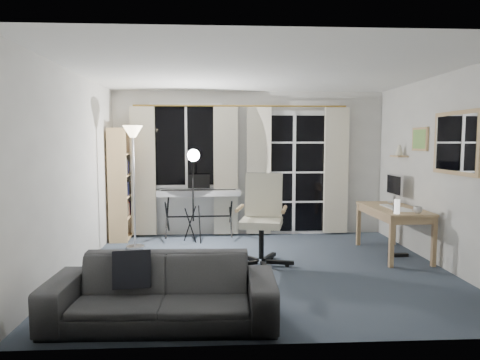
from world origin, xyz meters
name	(u,v)px	position (x,y,z in m)	size (l,w,h in m)	color
floor	(261,269)	(0.00, 0.00, -0.01)	(4.50, 4.00, 0.02)	#343E4C
window	(186,146)	(-1.05, 1.97, 1.50)	(1.20, 0.08, 1.40)	white
french_door	(294,174)	(0.75, 1.97, 1.03)	(1.32, 0.09, 2.11)	white
curtains	(242,170)	(-0.14, 1.88, 1.09)	(3.60, 0.07, 2.13)	gold
bookshelf	(120,186)	(-2.12, 1.80, 0.84)	(0.32, 0.84, 1.78)	tan
torchiere_lamp	(133,150)	(-1.76, 1.11, 1.45)	(0.37, 0.37, 1.80)	#B2B2B7
keyboard_piano	(199,194)	(-0.84, 1.70, 0.73)	(1.34, 0.67, 0.96)	black
studio_light	(193,166)	(-0.91, 1.37, 1.19)	(0.30, 0.30, 1.49)	black
office_chair	(263,210)	(0.04, 0.26, 0.68)	(0.80, 0.80, 1.16)	black
desk	(393,213)	(1.88, 0.53, 0.58)	(0.64, 1.25, 0.66)	tan
monitor	(395,186)	(2.08, 0.98, 0.92)	(0.16, 0.48, 0.42)	silver
desk_clutter	(396,221)	(1.83, 0.31, 0.52)	(0.38, 0.76, 0.84)	white
mug	(418,209)	(1.98, 0.03, 0.72)	(0.11, 0.09, 0.11)	silver
wall_mirror	(456,143)	(2.22, -0.35, 1.55)	(0.04, 0.94, 0.74)	tan
framed_print	(420,139)	(2.23, 0.55, 1.60)	(0.03, 0.42, 0.32)	tan
wall_shelf	(399,152)	(2.16, 1.05, 1.41)	(0.16, 0.30, 0.18)	tan
sofa	(162,280)	(-1.02, -1.55, 0.38)	(1.96, 0.62, 0.76)	#323335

